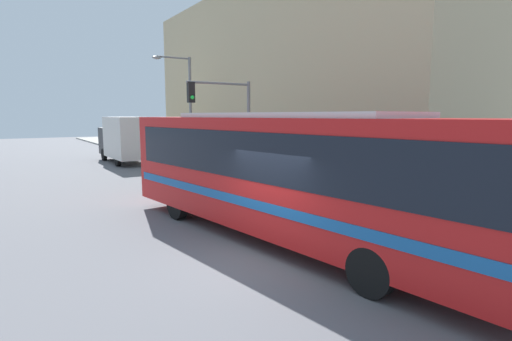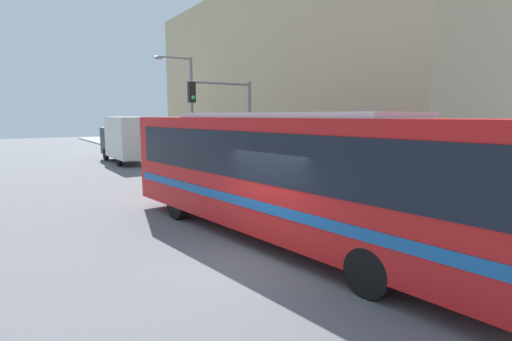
% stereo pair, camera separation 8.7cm
% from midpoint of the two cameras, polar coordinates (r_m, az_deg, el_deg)
% --- Properties ---
extents(ground_plane, '(120.00, 120.00, 0.00)m').
position_cam_midpoint_polar(ground_plane, '(9.53, 1.38, -12.63)').
color(ground_plane, slate).
extents(sidewalk, '(2.87, 70.00, 0.15)m').
position_cam_midpoint_polar(sidewalk, '(29.66, -11.10, 1.43)').
color(sidewalk, gray).
rests_on(sidewalk, ground_plane).
extents(building_facade, '(6.00, 25.11, 11.10)m').
position_cam_midpoint_polar(building_facade, '(26.07, 3.44, 12.74)').
color(building_facade, tan).
rests_on(building_facade, ground_plane).
extents(city_bus, '(4.01, 12.68, 3.41)m').
position_cam_midpoint_polar(city_bus, '(10.50, 4.11, 0.32)').
color(city_bus, red).
rests_on(city_bus, ground_plane).
extents(delivery_truck, '(2.25, 6.78, 3.23)m').
position_cam_midpoint_polar(delivery_truck, '(29.57, -18.28, 4.40)').
color(delivery_truck, silver).
rests_on(delivery_truck, ground_plane).
extents(fire_hydrant, '(0.23, 0.31, 0.81)m').
position_cam_midpoint_polar(fire_hydrant, '(16.52, 5.45, -1.84)').
color(fire_hydrant, red).
rests_on(fire_hydrant, sidewalk).
extents(traffic_light_pole, '(3.28, 0.35, 4.79)m').
position_cam_midpoint_polar(traffic_light_pole, '(18.91, -4.26, 8.27)').
color(traffic_light_pole, slate).
rests_on(traffic_light_pole, sidewalk).
extents(parking_meter, '(0.14, 0.14, 1.40)m').
position_cam_midpoint_polar(parking_meter, '(19.27, -1.01, 1.21)').
color(parking_meter, slate).
rests_on(parking_meter, sidewalk).
extents(street_lamp, '(2.48, 0.28, 6.77)m').
position_cam_midpoint_polar(street_lamp, '(25.74, -10.14, 9.67)').
color(street_lamp, slate).
rests_on(street_lamp, sidewalk).
extents(pedestrian_near_corner, '(0.34, 0.34, 1.83)m').
position_cam_midpoint_polar(pedestrian_near_corner, '(24.07, -5.68, 2.50)').
color(pedestrian_near_corner, '#23283D').
rests_on(pedestrian_near_corner, sidewalk).
extents(pedestrian_mid_block, '(0.34, 0.34, 1.65)m').
position_cam_midpoint_polar(pedestrian_mid_block, '(22.30, -2.63, 1.83)').
color(pedestrian_mid_block, '#47382D').
rests_on(pedestrian_mid_block, sidewalk).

